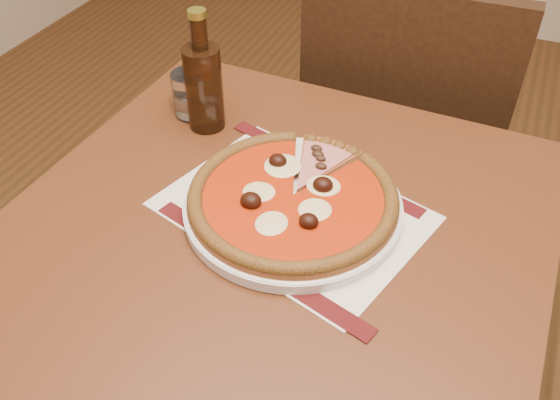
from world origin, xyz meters
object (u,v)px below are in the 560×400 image
at_px(table, 275,268).
at_px(water_glass, 191,94).
at_px(plate, 293,206).
at_px(pizza, 293,197).
at_px(bottle, 204,84).
at_px(chair_far, 403,135).

height_order(table, water_glass, water_glass).
distance_m(plate, water_glass, 0.33).
xyz_separation_m(pizza, water_glass, (-0.28, 0.18, 0.01)).
relative_size(water_glass, bottle, 0.38).
bearing_deg(table, pizza, 65.67).
bearing_deg(plate, water_glass, 146.43).
relative_size(pizza, water_glass, 3.81).
distance_m(plate, pizza, 0.02).
bearing_deg(chair_far, bottle, 53.75).
xyz_separation_m(table, pizza, (0.02, 0.03, 0.13)).
bearing_deg(plate, chair_far, 83.81).
xyz_separation_m(pizza, bottle, (-0.23, 0.16, 0.06)).
xyz_separation_m(chair_far, pizza, (-0.06, -0.57, 0.24)).
bearing_deg(plate, table, -114.29).
bearing_deg(water_glass, table, -39.82).
height_order(chair_far, water_glass, chair_far).
bearing_deg(water_glass, pizza, -33.58).
distance_m(chair_far, bottle, 0.59).
height_order(chair_far, plate, chair_far).
relative_size(table, bottle, 3.74).
distance_m(table, chair_far, 0.62).
height_order(table, pizza, pizza).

